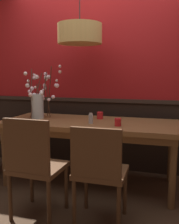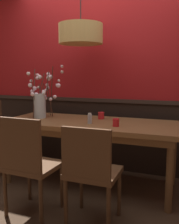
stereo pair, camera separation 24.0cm
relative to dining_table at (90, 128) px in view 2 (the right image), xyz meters
The scene contains 11 objects.
ground_plane 0.69m from the dining_table, ahead, with size 24.00×24.00×0.00m, color #422D1E.
back_wall 0.93m from the dining_table, 90.00° to the left, with size 5.40×0.14×2.80m.
dining_table is the anchor object (origin of this frame).
chair_far_side_right 0.88m from the dining_table, 69.68° to the left, with size 0.46×0.40×0.99m.
chair_near_side_left 0.92m from the dining_table, 106.91° to the right, with size 0.47×0.44×0.95m.
chair_near_side_right 0.89m from the dining_table, 68.26° to the right, with size 0.44×0.41×0.90m.
vase_with_blossoms 0.74m from the dining_table, behind, with size 0.44×0.32×0.67m.
candle_holder_nearer_center 0.43m from the dining_table, 26.21° to the right, with size 0.07×0.07×0.08m.
candle_holder_nearer_edge 0.25m from the dining_table, 68.84° to the left, with size 0.08×0.08×0.09m.
condiment_bottle 0.20m from the dining_table, 67.76° to the right, with size 0.05×0.05×0.12m.
pendant_lamp 1.11m from the dining_table, 148.51° to the left, with size 0.52×0.52×1.12m.
Camera 2 is at (1.05, -2.74, 1.31)m, focal length 40.62 mm.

